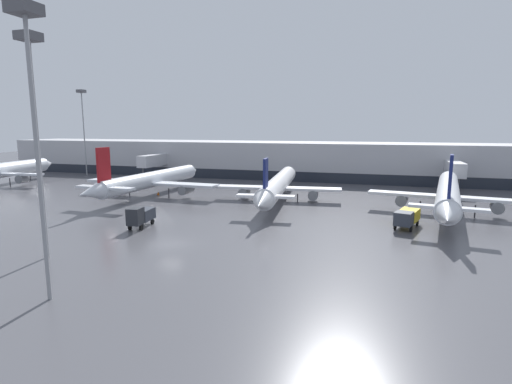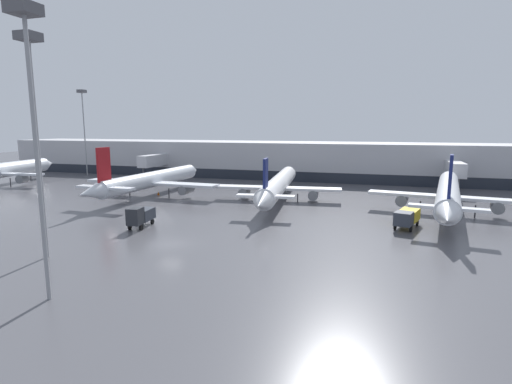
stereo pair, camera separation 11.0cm
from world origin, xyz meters
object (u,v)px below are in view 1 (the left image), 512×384
(parked_jet_1, at_px, (150,180))
(service_truck_0, at_px, (407,217))
(parked_jet_0, at_px, (448,193))
(apron_light_mast_0, at_px, (82,110))
(apron_light_mast_2, at_px, (33,87))
(traffic_cone_0, at_px, (158,193))
(apron_light_mast_1, at_px, (30,76))
(parked_jet_2, at_px, (278,185))
(service_truck_2, at_px, (141,216))

(parked_jet_1, bearing_deg, service_truck_0, -101.56)
(parked_jet_0, height_order, parked_jet_1, parked_jet_0)
(parked_jet_1, height_order, apron_light_mast_0, apron_light_mast_0)
(apron_light_mast_2, bearing_deg, apron_light_mast_0, 126.85)
(parked_jet_0, bearing_deg, service_truck_0, 157.28)
(traffic_cone_0, bearing_deg, apron_light_mast_1, -69.28)
(parked_jet_2, relative_size, apron_light_mast_2, 1.86)
(service_truck_2, bearing_deg, traffic_cone_0, -160.91)
(service_truck_2, relative_size, apron_light_mast_0, 0.24)
(parked_jet_1, xyz_separation_m, service_truck_0, (44.32, -10.94, -1.60))
(parked_jet_0, relative_size, apron_light_mast_0, 1.77)
(traffic_cone_0, bearing_deg, service_truck_2, -64.43)
(apron_light_mast_1, bearing_deg, service_truck_0, 48.69)
(service_truck_0, xyz_separation_m, traffic_cone_0, (-43.74, 12.63, -1.12))
(parked_jet_1, height_order, parked_jet_2, parked_jet_1)
(parked_jet_0, bearing_deg, parked_jet_2, 90.87)
(service_truck_0, distance_m, service_truck_2, 34.42)
(parked_jet_0, xyz_separation_m, traffic_cone_0, (-49.98, 2.40, -2.84))
(apron_light_mast_0, bearing_deg, service_truck_0, -24.10)
(parked_jet_0, relative_size, parked_jet_1, 1.10)
(traffic_cone_0, height_order, apron_light_mast_0, apron_light_mast_0)
(service_truck_2, bearing_deg, parked_jet_1, -157.88)
(parked_jet_2, height_order, apron_light_mast_0, apron_light_mast_0)
(parked_jet_2, xyz_separation_m, apron_light_mast_0, (-58.37, 21.39, 14.45))
(apron_light_mast_1, bearing_deg, parked_jet_0, 50.92)
(parked_jet_0, distance_m, service_truck_2, 44.09)
(parked_jet_2, bearing_deg, service_truck_2, 145.98)
(apron_light_mast_1, height_order, apron_light_mast_2, apron_light_mast_2)
(parked_jet_2, bearing_deg, apron_light_mast_2, 152.05)
(parked_jet_1, distance_m, traffic_cone_0, 3.26)
(apron_light_mast_0, distance_m, apron_light_mast_1, 84.01)
(parked_jet_0, relative_size, parked_jet_2, 1.00)
(parked_jet_2, height_order, traffic_cone_0, parked_jet_2)
(parked_jet_2, relative_size, traffic_cone_0, 58.99)
(service_truck_0, xyz_separation_m, apron_light_mast_1, (-27.24, -30.99, 14.93))
(traffic_cone_0, xyz_separation_m, apron_light_mast_2, (8.59, -35.70, 16.26))
(apron_light_mast_0, bearing_deg, apron_light_mast_1, -52.08)
(service_truck_0, xyz_separation_m, service_truck_2, (-32.97, -9.87, 0.09))
(service_truck_2, bearing_deg, parked_jet_0, 110.67)
(parked_jet_0, bearing_deg, traffic_cone_0, 95.89)
(service_truck_0, distance_m, traffic_cone_0, 45.54)
(service_truck_0, xyz_separation_m, apron_light_mast_0, (-78.87, 35.27, 15.76))
(parked_jet_2, distance_m, traffic_cone_0, 23.40)
(service_truck_0, height_order, apron_light_mast_0, apron_light_mast_0)
(parked_jet_0, distance_m, parked_jet_1, 50.56)
(parked_jet_1, bearing_deg, traffic_cone_0, -16.61)
(parked_jet_0, xyz_separation_m, service_truck_0, (-6.24, -10.23, -1.72))
(parked_jet_0, distance_m, traffic_cone_0, 50.12)
(parked_jet_2, distance_m, apron_light_mast_0, 63.82)
(apron_light_mast_1, distance_m, apron_light_mast_2, 11.20)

